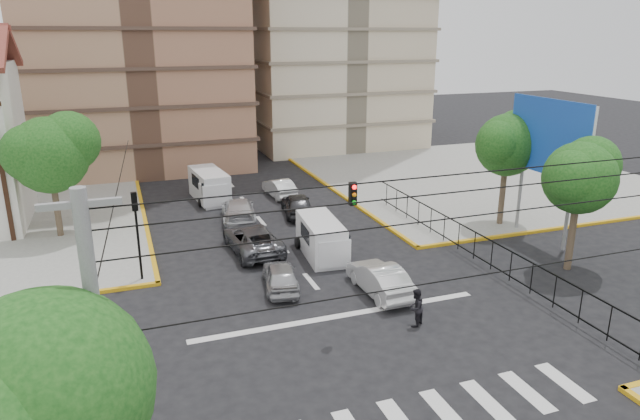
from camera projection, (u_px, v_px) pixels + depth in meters
name	position (u px, v px, depth m)	size (l,w,h in m)	color
ground	(350.00, 329.00, 23.50)	(160.00, 160.00, 0.00)	black
sidewalk_ne	(478.00, 177.00, 47.90)	(26.00, 26.00, 0.15)	gray
crosswalk_stripes	(423.00, 417.00, 18.11)	(12.00, 2.40, 0.01)	silver
stop_line	(340.00, 316.00, 24.57)	(13.00, 0.40, 0.01)	silver
park_fence	(473.00, 261.00, 30.45)	(0.10, 22.50, 1.66)	black
billboard	(549.00, 139.00, 31.77)	(0.36, 6.20, 8.10)	slate
tree_park_a	(581.00, 174.00, 28.04)	(4.41, 3.60, 6.83)	#473828
tree_park_c	(508.00, 142.00, 34.56)	(4.65, 3.80, 7.25)	#473828
tree_tudor	(51.00, 151.00, 32.47)	(5.39, 4.40, 7.43)	#473828
traffic_light_nw	(136.00, 221.00, 27.05)	(0.28, 0.22, 4.40)	black
traffic_light_hanging	(375.00, 206.00, 19.91)	(18.00, 9.12, 0.92)	black
utility_pole_sw	(106.00, 405.00, 11.08)	(1.40, 0.28, 9.00)	slate
van_right_lane	(322.00, 240.00, 30.78)	(2.16, 4.68, 2.05)	silver
van_left_lane	(210.00, 187.00, 41.03)	(2.39, 5.04, 2.19)	silver
car_silver_front_left	(281.00, 276.00, 27.02)	(1.54, 3.83, 1.31)	#A7A8AC
car_white_front_right	(380.00, 278.00, 26.55)	(1.55, 4.45, 1.47)	silver
car_grey_mid_left	(253.00, 239.00, 31.55)	(2.45, 5.32, 1.48)	#57585E
car_silver_rear_left	(238.00, 210.00, 36.81)	(2.07, 5.09, 1.48)	silver
car_darkgrey_mid_right	(297.00, 204.00, 37.92)	(1.79, 4.44, 1.51)	#28282B
car_white_rear_right	(279.00, 188.00, 42.27)	(1.43, 4.10, 1.35)	white
pedestrian_crosswalk	(416.00, 308.00, 23.55)	(0.80, 0.62, 1.64)	black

